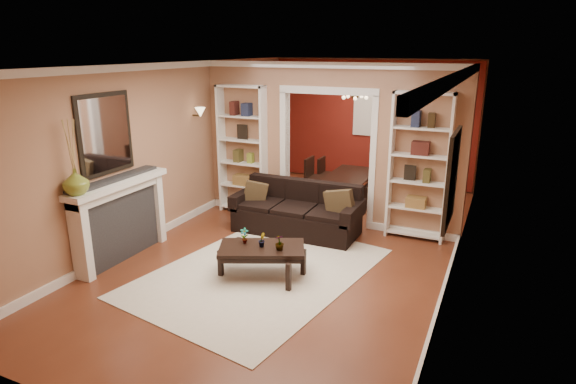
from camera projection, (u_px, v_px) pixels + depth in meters
The scene contains 30 objects.
floor at pixel (300, 244), 7.43m from camera, with size 8.00×8.00×0.00m, color brown.
ceiling at pixel (301, 64), 6.65m from camera, with size 8.00×8.00×0.00m, color white.
wall_back at pixel (371, 122), 10.53m from camera, with size 8.00×8.00×0.00m, color #A27356.
wall_front at pixel (89, 269), 3.55m from camera, with size 8.00×8.00×0.00m, color #A27356.
wall_left at pixel (175, 147), 7.93m from camera, with size 8.00×8.00×0.00m, color #A27356.
wall_right at pixel (462, 175), 6.15m from camera, with size 8.00×8.00×0.00m, color #A27356.
partition_wall at pixel (328, 145), 8.09m from camera, with size 4.50×0.15×2.70m, color #A27356.
red_back_panel at pixel (371, 124), 10.51m from camera, with size 4.44×0.04×2.64m, color maroon.
dining_window at pixel (371, 113), 10.41m from camera, with size 0.78×0.03×0.98m, color #8CA5CC.
area_rug at pixel (260, 272), 6.51m from camera, with size 2.40×3.36×0.01m, color beige.
sofa at pixel (296, 209), 7.80m from camera, with size 2.08×0.90×0.81m, color black.
pillow_left at pixel (255, 193), 8.03m from camera, with size 0.37×0.11×0.37m, color #4F3C22.
pillow_right at pixel (340, 202), 7.43m from camera, with size 0.45×0.13×0.45m, color #4F3C22.
coffee_table at pixel (262, 261), 6.36m from camera, with size 1.11×0.60×0.42m, color black.
plant_left at pixel (244, 236), 6.37m from camera, with size 0.11×0.08×0.21m, color #336626.
plant_center at pixel (262, 240), 6.27m from camera, with size 0.10×0.08×0.18m, color #336626.
plant_right at pixel (280, 243), 6.17m from camera, with size 0.11×0.11×0.20m, color #336626.
bookshelf_left at pixel (243, 150), 8.61m from camera, with size 0.90×0.30×2.30m, color white.
bookshelf_right at pixel (419, 168), 7.38m from camera, with size 0.90×0.30×2.30m, color white.
fireplace at pixel (122, 220), 6.78m from camera, with size 0.32×1.70×1.16m, color white.
vase at pixel (76, 182), 5.96m from camera, with size 0.32×0.32×0.33m, color olive.
mirror at pixel (105, 134), 6.48m from camera, with size 0.03×0.95×1.10m, color silver.
wall_sconce at pixel (197, 114), 8.23m from camera, with size 0.18×0.18×0.22m, color #FFE0A5.
framed_art at pixel (451, 179), 5.24m from camera, with size 0.04×0.85×1.05m, color black.
dining_table at pixel (351, 187), 9.54m from camera, with size 0.83×1.49×0.52m, color black.
dining_chair_nw at pixel (320, 179), 9.44m from camera, with size 0.43×0.43×0.87m, color black.
dining_chair_ne at pixel (375, 188), 9.02m from camera, with size 0.39×0.39×0.78m, color black.
dining_chair_sw at pixel (330, 175), 9.98m from camera, with size 0.37×0.37×0.75m, color black.
dining_chair_se at pixel (383, 180), 9.54m from camera, with size 0.40×0.40×0.81m, color black.
chandelier at pixel (355, 96), 9.20m from camera, with size 0.50×0.50×0.30m, color #362A18.
Camera 1 is at (2.68, -6.34, 2.92)m, focal length 30.00 mm.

